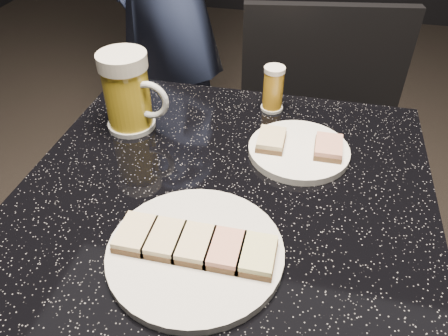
{
  "coord_description": "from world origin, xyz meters",
  "views": [
    {
      "loc": [
        0.12,
        -0.54,
        1.25
      ],
      "look_at": [
        0.0,
        0.0,
        0.8
      ],
      "focal_mm": 35.0,
      "sensor_mm": 36.0,
      "label": 1
    }
  ],
  "objects_px": {
    "plate_large": "(195,252)",
    "beer_tumbler": "(273,89)",
    "beer_mug": "(128,92)",
    "chair": "(317,160)",
    "table": "(224,279)",
    "plate_small": "(299,151)"
  },
  "relations": [
    {
      "from": "beer_mug",
      "to": "chair",
      "type": "distance_m",
      "value": 0.59
    },
    {
      "from": "plate_large",
      "to": "beer_mug",
      "type": "relative_size",
      "value": 1.62
    },
    {
      "from": "plate_large",
      "to": "beer_tumbler",
      "type": "relative_size",
      "value": 2.61
    },
    {
      "from": "beer_tumbler",
      "to": "plate_large",
      "type": "bearing_deg",
      "value": -96.84
    },
    {
      "from": "plate_large",
      "to": "table",
      "type": "bearing_deg",
      "value": 86.33
    },
    {
      "from": "beer_mug",
      "to": "plate_small",
      "type": "bearing_deg",
      "value": -2.97
    },
    {
      "from": "plate_small",
      "to": "chair",
      "type": "relative_size",
      "value": 0.21
    },
    {
      "from": "plate_large",
      "to": "beer_tumbler",
      "type": "xyz_separation_m",
      "value": [
        0.05,
        0.43,
        0.04
      ]
    },
    {
      "from": "plate_small",
      "to": "beer_tumbler",
      "type": "xyz_separation_m",
      "value": [
        -0.07,
        0.15,
        0.04
      ]
    },
    {
      "from": "plate_small",
      "to": "beer_mug",
      "type": "xyz_separation_m",
      "value": [
        -0.34,
        0.02,
        0.07
      ]
    },
    {
      "from": "beer_mug",
      "to": "chair",
      "type": "height_order",
      "value": "beer_mug"
    },
    {
      "from": "chair",
      "to": "beer_tumbler",
      "type": "bearing_deg",
      "value": -126.24
    },
    {
      "from": "beer_tumbler",
      "to": "chair",
      "type": "xyz_separation_m",
      "value": [
        0.12,
        0.17,
        -0.3
      ]
    },
    {
      "from": "plate_large",
      "to": "table",
      "type": "height_order",
      "value": "plate_large"
    },
    {
      "from": "plate_small",
      "to": "beer_mug",
      "type": "relative_size",
      "value": 1.19
    },
    {
      "from": "chair",
      "to": "beer_mug",
      "type": "bearing_deg",
      "value": -142.64
    },
    {
      "from": "beer_tumbler",
      "to": "table",
      "type": "bearing_deg",
      "value": -98.44
    },
    {
      "from": "beer_tumbler",
      "to": "chair",
      "type": "height_order",
      "value": "chair"
    },
    {
      "from": "plate_large",
      "to": "beer_mug",
      "type": "distance_m",
      "value": 0.37
    },
    {
      "from": "plate_large",
      "to": "table",
      "type": "relative_size",
      "value": 0.34
    },
    {
      "from": "plate_large",
      "to": "beer_tumbler",
      "type": "distance_m",
      "value": 0.43
    },
    {
      "from": "plate_large",
      "to": "chair",
      "type": "distance_m",
      "value": 0.67
    }
  ]
}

